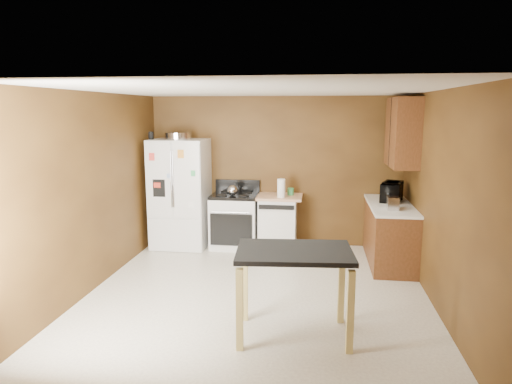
% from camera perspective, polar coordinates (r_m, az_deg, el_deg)
% --- Properties ---
extents(floor, '(4.50, 4.50, 0.00)m').
position_cam_1_polar(floor, '(5.87, 0.19, -12.55)').
color(floor, white).
rests_on(floor, ground).
extents(ceiling, '(4.50, 4.50, 0.00)m').
position_cam_1_polar(ceiling, '(5.42, 0.20, 12.64)').
color(ceiling, white).
rests_on(ceiling, ground).
extents(wall_back, '(4.20, 0.00, 4.20)m').
position_cam_1_polar(wall_back, '(7.72, 2.41, 2.60)').
color(wall_back, brown).
rests_on(wall_back, ground).
extents(wall_front, '(4.20, 0.00, 4.20)m').
position_cam_1_polar(wall_front, '(3.35, -4.95, -7.55)').
color(wall_front, brown).
rests_on(wall_front, ground).
extents(wall_left, '(0.00, 4.50, 4.50)m').
position_cam_1_polar(wall_left, '(6.14, -19.61, 0.05)').
color(wall_left, brown).
rests_on(wall_left, ground).
extents(wall_right, '(0.00, 4.50, 4.50)m').
position_cam_1_polar(wall_right, '(5.63, 21.88, -0.98)').
color(wall_right, brown).
rests_on(wall_right, ground).
extents(roasting_pan, '(0.43, 0.43, 0.11)m').
position_cam_1_polar(roasting_pan, '(7.65, -9.71, 6.95)').
color(roasting_pan, silver).
rests_on(roasting_pan, refrigerator).
extents(pen_cup, '(0.08, 0.08, 0.13)m').
position_cam_1_polar(pen_cup, '(7.63, -13.00, 6.89)').
color(pen_cup, black).
rests_on(pen_cup, refrigerator).
extents(kettle, '(0.17, 0.17, 0.17)m').
position_cam_1_polar(kettle, '(7.39, -2.97, 0.18)').
color(kettle, silver).
rests_on(kettle, gas_range).
extents(paper_towel, '(0.15, 0.15, 0.30)m').
position_cam_1_polar(paper_towel, '(7.30, 3.17, 0.48)').
color(paper_towel, white).
rests_on(paper_towel, dishwasher).
extents(green_canister, '(0.12, 0.12, 0.12)m').
position_cam_1_polar(green_canister, '(7.53, 4.36, 0.06)').
color(green_canister, '#3B9B53').
rests_on(green_canister, dishwasher).
extents(toaster, '(0.16, 0.26, 0.18)m').
position_cam_1_polar(toaster, '(6.66, 16.72, -1.30)').
color(toaster, silver).
rests_on(toaster, right_cabinets).
extents(microwave, '(0.47, 0.57, 0.27)m').
position_cam_1_polar(microwave, '(7.23, 16.60, -0.07)').
color(microwave, black).
rests_on(microwave, right_cabinets).
extents(refrigerator, '(0.90, 0.80, 1.80)m').
position_cam_1_polar(refrigerator, '(7.70, -9.45, -0.18)').
color(refrigerator, white).
rests_on(refrigerator, ground).
extents(gas_range, '(0.76, 0.68, 1.10)m').
position_cam_1_polar(gas_range, '(7.63, -2.66, -3.51)').
color(gas_range, white).
rests_on(gas_range, ground).
extents(dishwasher, '(0.78, 0.63, 0.89)m').
position_cam_1_polar(dishwasher, '(7.56, 2.76, -3.71)').
color(dishwasher, white).
rests_on(dishwasher, ground).
extents(right_cabinets, '(0.63, 1.58, 2.45)m').
position_cam_1_polar(right_cabinets, '(7.07, 16.79, -1.35)').
color(right_cabinets, brown).
rests_on(right_cabinets, ground).
extents(island, '(1.20, 0.85, 0.91)m').
position_cam_1_polar(island, '(4.61, 4.79, -8.95)').
color(island, black).
rests_on(island, ground).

